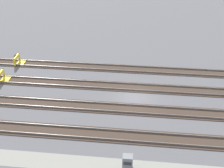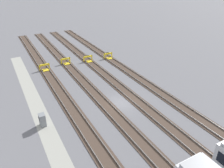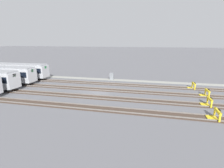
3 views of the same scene
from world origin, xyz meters
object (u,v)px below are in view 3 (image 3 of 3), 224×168
bumper_stop_near_inner_track (205,93)px  bumper_stop_middle_track (207,102)px  bumper_stop_nearest_track (192,86)px  bumper_stop_far_inner_track (215,115)px  electrical_cabinet (112,76)px  subway_car_front_row_leftmost (12,70)px

bumper_stop_near_inner_track → bumper_stop_middle_track: size_ratio=1.00×
bumper_stop_nearest_track → bumper_stop_far_inner_track: (0.21, 13.58, 0.00)m
bumper_stop_nearest_track → electrical_cabinet: (16.79, -4.23, 0.29)m
bumper_stop_middle_track → electrical_cabinet: (17.02, -13.29, 0.29)m
bumper_stop_near_inner_track → electrical_cabinet: electrical_cabinet is taller
electrical_cabinet → bumper_stop_nearest_track: bearing=165.9°
bumper_stop_middle_track → bumper_stop_far_inner_track: (0.43, 4.53, 0.00)m
subway_car_front_row_leftmost → electrical_cabinet: 23.93m
bumper_stop_nearest_track → subway_car_front_row_leftmost: bearing=-0.0°
bumper_stop_far_inner_track → electrical_cabinet: size_ratio=1.25×
bumper_stop_far_inner_track → electrical_cabinet: (16.58, -17.82, 0.29)m
bumper_stop_nearest_track → bumper_stop_far_inner_track: size_ratio=1.00×
bumper_stop_far_inner_track → electrical_cabinet: bearing=-47.1°
bumper_stop_nearest_track → electrical_cabinet: electrical_cabinet is taller
bumper_stop_nearest_track → electrical_cabinet: 17.32m
bumper_stop_nearest_track → bumper_stop_far_inner_track: 13.58m
electrical_cabinet → bumper_stop_middle_track: bearing=142.0°
bumper_stop_middle_track → bumper_stop_near_inner_track: bearing=-101.6°
bumper_stop_near_inner_track → subway_car_front_row_leftmost: bearing=-6.3°
bumper_stop_middle_track → electrical_cabinet: 21.59m
electrical_cabinet → subway_car_front_row_leftmost: bearing=10.1°
bumper_stop_near_inner_track → bumper_stop_far_inner_track: same height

